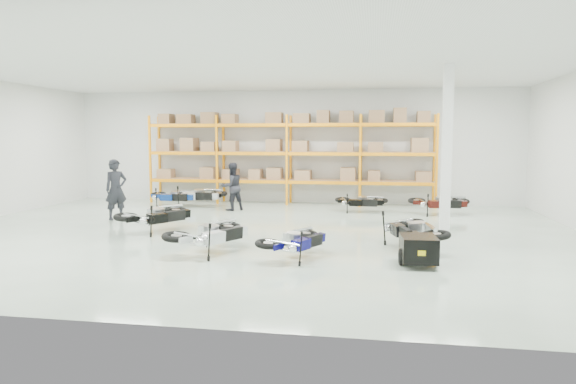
% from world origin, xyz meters
% --- Properties ---
extents(room, '(18.00, 18.00, 18.00)m').
position_xyz_m(room, '(0.00, 0.00, 2.25)').
color(room, silver).
rests_on(room, ground).
extents(pallet_rack, '(11.28, 0.98, 3.62)m').
position_xyz_m(pallet_rack, '(-0.00, 6.45, 2.26)').
color(pallet_rack, orange).
rests_on(pallet_rack, ground).
extents(structural_column, '(0.25, 0.25, 4.50)m').
position_xyz_m(structural_column, '(5.20, 0.50, 2.25)').
color(structural_column, white).
rests_on(structural_column, ground).
extents(moto_blue_centre, '(1.49, 1.85, 1.07)m').
position_xyz_m(moto_blue_centre, '(1.70, -2.75, 0.51)').
color(moto_blue_centre, '#090851').
rests_on(moto_blue_centre, ground).
extents(moto_silver_left, '(1.73, 2.10, 1.22)m').
position_xyz_m(moto_silver_left, '(-0.27, -2.57, 0.58)').
color(moto_silver_left, silver).
rests_on(moto_silver_left, ground).
extents(moto_black_far_left, '(1.85, 2.16, 1.26)m').
position_xyz_m(moto_black_far_left, '(-2.58, -0.25, 0.59)').
color(moto_black_far_left, black).
rests_on(moto_black_far_left, ground).
extents(moto_touring_right, '(1.42, 2.12, 1.25)m').
position_xyz_m(moto_touring_right, '(4.25, -1.37, 0.59)').
color(moto_touring_right, black).
rests_on(moto_touring_right, ground).
extents(trailer, '(0.78, 1.48, 0.61)m').
position_xyz_m(trailer, '(4.25, -2.96, 0.36)').
color(trailer, black).
rests_on(trailer, ground).
extents(moto_back_a, '(1.77, 0.90, 1.13)m').
position_xyz_m(moto_back_a, '(-4.12, 4.78, 0.54)').
color(moto_back_a, navy).
rests_on(moto_back_a, ground).
extents(moto_back_b, '(1.92, 0.96, 1.24)m').
position_xyz_m(moto_back_b, '(-3.29, 4.99, 0.59)').
color(moto_back_b, silver).
rests_on(moto_back_b, ground).
extents(moto_back_c, '(1.62, 0.85, 1.03)m').
position_xyz_m(moto_back_c, '(2.89, 4.58, 0.49)').
color(moto_back_c, black).
rests_on(moto_back_c, ground).
extents(moto_back_d, '(1.84, 1.02, 1.15)m').
position_xyz_m(moto_back_d, '(5.55, 4.38, 0.54)').
color(moto_back_d, '#3A0F0B').
rests_on(moto_back_d, ground).
extents(person_left, '(0.81, 0.84, 1.93)m').
position_xyz_m(person_left, '(-4.78, 1.63, 0.97)').
color(person_left, black).
rests_on(person_left, ground).
extents(person_back, '(1.06, 1.05, 1.72)m').
position_xyz_m(person_back, '(-1.71, 4.27, 0.86)').
color(person_back, '#202129').
rests_on(person_back, ground).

